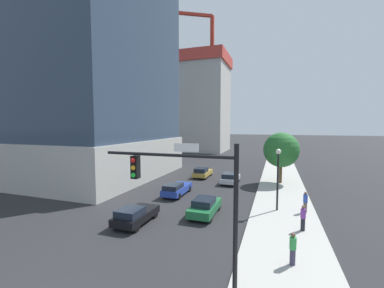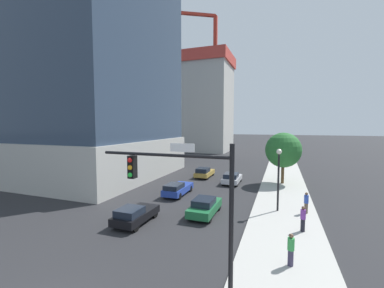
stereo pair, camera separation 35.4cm
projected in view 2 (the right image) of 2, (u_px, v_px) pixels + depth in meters
name	position (u px, v px, depth m)	size (l,w,h in m)	color
sidewalk	(283.00, 198.00, 24.31)	(5.11, 120.00, 0.15)	#B2AFA8
construction_building	(204.00, 99.00, 70.26)	(15.77, 18.45, 36.04)	#B2AFA8
traffic_light_pole	(184.00, 189.00, 10.46)	(6.21, 0.48, 6.44)	black
street_lamp	(279.00, 170.00, 20.31)	(0.44, 0.44, 5.21)	black
street_tree	(283.00, 150.00, 30.10)	(4.31, 4.31, 6.30)	brown
car_blue	(177.00, 189.00, 25.61)	(1.80, 4.55, 1.37)	#233D9E
car_gold	(204.00, 172.00, 34.47)	(1.88, 4.23, 1.41)	#AD8938
car_silver	(232.00, 178.00, 30.72)	(1.91, 4.28, 1.39)	#B7B7BC
car_black	(135.00, 214.00, 18.19)	(1.89, 4.02, 1.37)	black
car_green	(205.00, 206.00, 19.91)	(1.84, 4.29, 1.44)	#1E6638
pedestrian_blue_shirt	(306.00, 203.00, 19.88)	(0.34, 0.34, 1.74)	brown
pedestrian_green_shirt	(291.00, 249.00, 12.43)	(0.34, 0.34, 1.68)	#38334C
pedestrian_purple_shirt	(303.00, 218.00, 16.48)	(0.34, 0.34, 1.74)	black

